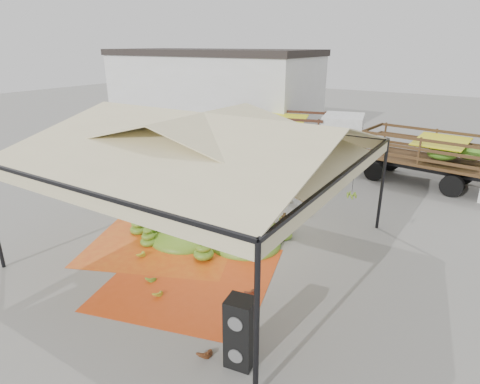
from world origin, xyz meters
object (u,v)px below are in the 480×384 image
Objects in this scene: speaker_stack at (240,332)px; truck_left at (297,131)px; truck_right at (455,156)px; banana_heap at (212,214)px; vendor at (289,179)px.

speaker_stack is 0.19× the size of truck_left.
speaker_stack is 0.21× the size of truck_right.
banana_heap is 9.62m from truck_left.
truck_right reaches higher than speaker_stack.
speaker_stack is 13.28m from truck_right.
speaker_stack reaches higher than banana_heap.
vendor is (-2.92, 8.05, 0.22)m from speaker_stack.
truck_right is at bearing -19.40° from truck_left.
vendor is at bearing -81.29° from truck_left.
vendor reaches higher than speaker_stack.
banana_heap is at bearing -94.91° from truck_left.
vendor is 7.18m from truck_right.
truck_left reaches higher than banana_heap.
truck_left reaches higher than vendor.
truck_left is (-5.28, 13.87, 0.78)m from speaker_stack.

